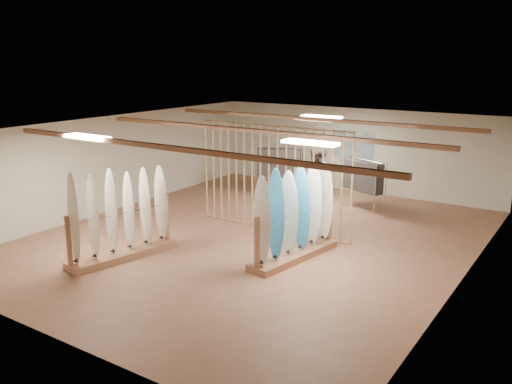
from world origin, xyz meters
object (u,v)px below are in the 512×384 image
Objects in this scene: rack_left at (121,228)px; clothing_rack_a at (279,163)px; clothing_rack_b at (363,176)px; shopper_b at (315,172)px; shopper_a at (322,170)px; rack_right at (295,228)px.

rack_left reaches higher than clothing_rack_a.
shopper_b is at bearing -158.75° from clothing_rack_b.
rack_left is 1.63× the size of clothing_rack_a.
rack_left is 7.48m from shopper_a.
shopper_a is at bearing 91.76° from rack_left.
clothing_rack_a is 1.47m from shopper_a.
shopper_a is (-1.61, 0.57, -0.10)m from clothing_rack_b.
shopper_b reaches higher than clothing_rack_b.
clothing_rack_b is at bearing 34.26° from shopper_b.
rack_left is 7.00m from shopper_b.
rack_left is 1.41× the size of shopper_b.
rack_right is 4.69m from clothing_rack_b.
rack_left is 1.44× the size of shopper_a.
rack_right is at bearing -79.06° from clothing_rack_a.
clothing_rack_a is at bearing 26.67° from shopper_a.
shopper_b is (-0.02, -0.48, 0.02)m from shopper_a.
clothing_rack_b is 1.64m from shopper_b.
rack_right reaches higher than rack_left.
rack_left is at bearing -63.70° from shopper_b.
clothing_rack_b is 1.71m from shopper_a.
rack_left is 7.41m from clothing_rack_b.
shopper_a is 0.98× the size of shopper_b.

